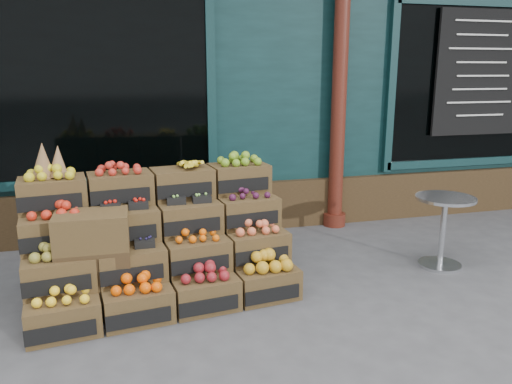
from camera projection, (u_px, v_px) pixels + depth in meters
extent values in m
plane|color=#464649|center=(300.00, 308.00, 4.20)|extent=(60.00, 60.00, 0.00)
cube|color=#0C2929|center=(200.00, 42.00, 8.51)|extent=(12.00, 6.00, 4.80)
cube|color=#0C2929|center=(239.00, 108.00, 5.95)|extent=(12.00, 0.12, 3.00)
cube|color=#392916|center=(241.00, 206.00, 6.18)|extent=(12.00, 0.18, 0.60)
cube|color=black|center=(97.00, 88.00, 5.43)|extent=(2.40, 0.06, 2.00)
cube|color=black|center=(474.00, 85.00, 6.63)|extent=(2.40, 0.06, 2.00)
cylinder|color=#501C12|center=(339.00, 99.00, 6.04)|extent=(0.18, 0.18, 3.20)
cube|color=black|center=(480.00, 73.00, 6.51)|extent=(1.30, 0.04, 1.60)
cube|color=#4C381D|center=(64.00, 317.00, 3.77)|extent=(0.58, 0.43, 0.27)
cube|color=black|center=(65.00, 332.00, 3.60)|extent=(0.49, 0.08, 0.12)
cube|color=yellow|center=(61.00, 295.00, 3.73)|extent=(0.46, 0.33, 0.09)
cube|color=#4C381D|center=(138.00, 304.00, 3.97)|extent=(0.58, 0.43, 0.27)
cube|color=black|center=(142.00, 318.00, 3.80)|extent=(0.49, 0.08, 0.12)
cube|color=#F05004|center=(137.00, 283.00, 3.93)|extent=(0.46, 0.33, 0.10)
cube|color=#4C381D|center=(205.00, 293.00, 4.17)|extent=(0.58, 0.43, 0.27)
cube|color=black|center=(212.00, 306.00, 4.00)|extent=(0.49, 0.08, 0.12)
cube|color=maroon|center=(205.00, 272.00, 4.13)|extent=(0.46, 0.33, 0.10)
cube|color=#4C381D|center=(266.00, 283.00, 4.37)|extent=(0.58, 0.43, 0.27)
cube|color=black|center=(275.00, 295.00, 4.20)|extent=(0.49, 0.08, 0.12)
cube|color=#BB861A|center=(266.00, 262.00, 4.32)|extent=(0.46, 0.33, 0.12)
cube|color=#4C381D|center=(60.00, 273.00, 3.91)|extent=(0.58, 0.43, 0.27)
cube|color=black|center=(60.00, 286.00, 3.74)|extent=(0.49, 0.08, 0.12)
cube|color=olive|center=(57.00, 251.00, 3.86)|extent=(0.46, 0.33, 0.09)
cube|color=#4C381D|center=(132.00, 263.00, 4.11)|extent=(0.58, 0.43, 0.27)
cube|color=black|center=(136.00, 275.00, 3.94)|extent=(0.49, 0.08, 0.12)
cube|color=#1E1843|center=(131.00, 246.00, 4.07)|extent=(0.46, 0.33, 0.03)
cube|color=#4C381D|center=(197.00, 254.00, 4.31)|extent=(0.58, 0.43, 0.27)
cube|color=black|center=(203.00, 265.00, 4.14)|extent=(0.49, 0.08, 0.12)
cube|color=#E25809|center=(196.00, 235.00, 4.27)|extent=(0.46, 0.33, 0.07)
cube|color=#4C381D|center=(257.00, 246.00, 4.51)|extent=(0.58, 0.43, 0.27)
cube|color=black|center=(265.00, 256.00, 4.34)|extent=(0.49, 0.08, 0.12)
cube|color=#E0633D|center=(257.00, 227.00, 4.47)|extent=(0.46, 0.33, 0.09)
cube|color=#4C381D|center=(56.00, 232.00, 4.05)|extent=(0.58, 0.43, 0.27)
cube|color=black|center=(57.00, 243.00, 3.88)|extent=(0.49, 0.08, 0.12)
cube|color=red|center=(54.00, 211.00, 4.00)|extent=(0.46, 0.33, 0.09)
cube|color=#4C381D|center=(126.00, 224.00, 4.25)|extent=(0.58, 0.43, 0.27)
cube|color=black|center=(129.00, 234.00, 4.08)|extent=(0.49, 0.08, 0.12)
cube|color=red|center=(125.00, 207.00, 4.21)|extent=(0.46, 0.33, 0.04)
cube|color=#4C381D|center=(189.00, 217.00, 4.45)|extent=(0.58, 0.43, 0.27)
cube|color=black|center=(195.00, 226.00, 4.28)|extent=(0.49, 0.08, 0.12)
cube|color=#7DBB4D|center=(189.00, 201.00, 4.41)|extent=(0.46, 0.33, 0.03)
cube|color=#4C381D|center=(247.00, 211.00, 4.65)|extent=(0.58, 0.43, 0.27)
cube|color=black|center=(255.00, 219.00, 4.48)|extent=(0.49, 0.08, 0.12)
cube|color=#411431|center=(247.00, 193.00, 4.61)|extent=(0.46, 0.33, 0.07)
cube|color=#4C381D|center=(53.00, 194.00, 4.19)|extent=(0.58, 0.43, 0.27)
cube|color=black|center=(53.00, 202.00, 4.02)|extent=(0.49, 0.08, 0.12)
cube|color=gold|center=(51.00, 173.00, 4.14)|extent=(0.46, 0.33, 0.09)
cube|color=#4C381D|center=(120.00, 188.00, 4.39)|extent=(0.58, 0.43, 0.27)
cube|color=black|center=(124.00, 196.00, 4.22)|extent=(0.49, 0.08, 0.12)
cube|color=red|center=(119.00, 169.00, 4.35)|extent=(0.46, 0.33, 0.08)
cube|color=#4C381D|center=(182.00, 183.00, 4.59)|extent=(0.58, 0.43, 0.27)
cube|color=black|center=(188.00, 190.00, 4.42)|extent=(0.49, 0.08, 0.12)
cube|color=gold|center=(182.00, 164.00, 4.55)|extent=(0.46, 0.33, 0.08)
cube|color=#4C381D|center=(239.00, 178.00, 4.79)|extent=(0.58, 0.43, 0.27)
cube|color=black|center=(246.00, 185.00, 4.62)|extent=(0.49, 0.08, 0.12)
cube|color=olive|center=(239.00, 160.00, 4.75)|extent=(0.46, 0.33, 0.09)
cube|color=#392916|center=(167.00, 287.00, 4.27)|extent=(2.23, 0.64, 0.27)
cube|color=#392916|center=(161.00, 264.00, 4.45)|extent=(2.23, 0.64, 0.53)
cube|color=#392916|center=(155.00, 242.00, 4.62)|extent=(2.23, 0.64, 0.80)
cone|color=olive|center=(43.00, 160.00, 4.11)|extent=(0.19, 0.19, 0.31)
cone|color=olive|center=(58.00, 161.00, 4.18)|extent=(0.16, 0.16, 0.27)
cube|color=#4C381D|center=(97.00, 296.00, 4.10)|extent=(0.58, 0.40, 0.28)
cube|color=#392916|center=(95.00, 264.00, 4.03)|extent=(0.58, 0.40, 0.28)
cube|color=#4C381D|center=(92.00, 230.00, 3.96)|extent=(0.58, 0.40, 0.28)
cylinder|color=#B8BBBF|center=(440.00, 265.00, 5.09)|extent=(0.43, 0.43, 0.03)
cylinder|color=#B8BBBF|center=(443.00, 233.00, 5.01)|extent=(0.06, 0.06, 0.70)
cylinder|color=#B8BBBF|center=(446.00, 198.00, 4.92)|extent=(0.58, 0.58, 0.03)
imported|color=#1C6422|center=(91.00, 146.00, 6.18)|extent=(0.76, 0.51, 2.06)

